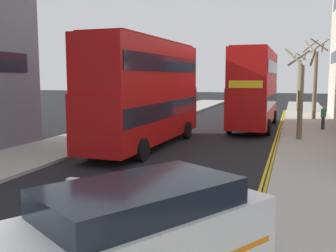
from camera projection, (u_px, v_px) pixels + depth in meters
sidewalk_right at (320, 154)px, 18.47m from camera, size 4.00×80.00×0.14m
sidewalk_left at (80, 141)px, 22.44m from camera, size 4.00×80.00×0.14m
kerb_line_outer at (272, 161)px, 17.23m from camera, size 0.10×56.00×0.01m
kerb_line_inner at (269, 161)px, 17.28m from camera, size 0.10×56.00×0.01m
traffic_island at (74, 223)px, 9.87m from camera, size 1.10×2.20×0.10m
keep_left_bollard at (73, 202)px, 9.80m from camera, size 0.36×0.28×1.11m
double_decker_bus_away at (146, 90)px, 20.41m from camera, size 3.07×10.88×5.64m
double_decker_bus_oncoming at (255, 87)px, 28.07m from camera, size 2.88×10.83×5.64m
pedestrian_far at (323, 117)px, 26.60m from camera, size 0.34×0.22×1.62m
street_tree_near at (301, 96)px, 22.31m from camera, size 1.72×1.84×5.22m
street_tree_mid at (315, 80)px, 32.90m from camera, size 2.15×2.13×6.80m
street_tree_far at (299, 84)px, 40.25m from camera, size 1.15×1.19×6.01m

